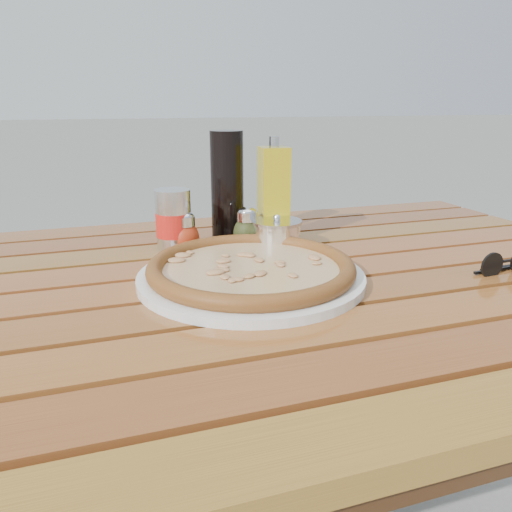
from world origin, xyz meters
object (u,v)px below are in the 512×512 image
object	(u,v)px
plate	(251,277)
parmesan_tin	(277,235)
dark_bottle	(227,187)
sunglasses	(505,264)
soda_can	(174,222)
olive_oil_cruet	(274,195)
oregano_shaker	(247,229)
pizza	(251,268)
pepper_shaker	(185,234)
table	(260,319)

from	to	relation	value
plate	parmesan_tin	size ratio (longest dim) A/B	2.92
dark_bottle	sunglasses	bearing A→B (deg)	-42.33
sunglasses	soda_can	bearing A→B (deg)	146.43
olive_oil_cruet	plate	bearing A→B (deg)	-118.65
sunglasses	olive_oil_cruet	bearing A→B (deg)	130.98
plate	soda_can	world-z (taller)	soda_can
oregano_shaker	pizza	bearing A→B (deg)	-105.50
pizza	soda_can	size ratio (longest dim) A/B	3.43
pepper_shaker	oregano_shaker	size ratio (longest dim) A/B	1.00
table	olive_oil_cruet	world-z (taller)	olive_oil_cruet
soda_can	olive_oil_cruet	size ratio (longest dim) A/B	0.57
soda_can	sunglasses	distance (m)	0.58
oregano_shaker	pepper_shaker	bearing A→B (deg)	-179.82
table	oregano_shaker	bearing A→B (deg)	79.49
table	plate	size ratio (longest dim) A/B	3.89
soda_can	sunglasses	xyz separation A→B (m)	(0.50, -0.29, -0.04)
dark_bottle	sunglasses	distance (m)	0.53
dark_bottle	oregano_shaker	bearing A→B (deg)	-74.21
oregano_shaker	plate	bearing A→B (deg)	-105.50
olive_oil_cruet	sunglasses	bearing A→B (deg)	-45.55
parmesan_tin	pepper_shaker	bearing A→B (deg)	168.56
parmesan_tin	sunglasses	size ratio (longest dim) A/B	1.12
table	parmesan_tin	size ratio (longest dim) A/B	11.34
pepper_shaker	olive_oil_cruet	xyz separation A→B (m)	(0.19, 0.03, 0.06)
soda_can	parmesan_tin	xyz separation A→B (m)	(0.19, -0.05, -0.03)
plate	table	bearing A→B (deg)	35.00
pizza	pepper_shaker	distance (m)	0.20
pizza	sunglasses	distance (m)	0.43
table	pepper_shaker	distance (m)	0.22
table	soda_can	world-z (taller)	soda_can
table	dark_bottle	world-z (taller)	dark_bottle
oregano_shaker	olive_oil_cruet	world-z (taller)	olive_oil_cruet
oregano_shaker	sunglasses	xyz separation A→B (m)	(0.36, -0.28, -0.02)
table	pizza	bearing A→B (deg)	-145.00
pizza	plate	bearing A→B (deg)	-90.00
pepper_shaker	soda_can	bearing A→B (deg)	143.63
oregano_shaker	sunglasses	bearing A→B (deg)	-37.52
oregano_shaker	soda_can	xyz separation A→B (m)	(-0.14, 0.01, 0.02)
dark_bottle	soda_can	xyz separation A→B (m)	(-0.12, -0.06, -0.05)
pepper_shaker	parmesan_tin	distance (m)	0.17
olive_oil_cruet	pepper_shaker	bearing A→B (deg)	-171.79
plate	sunglasses	world-z (taller)	sunglasses
plate	pepper_shaker	size ratio (longest dim) A/B	4.39
pepper_shaker	dark_bottle	world-z (taller)	dark_bottle
dark_bottle	pizza	bearing A→B (deg)	-96.98
plate	oregano_shaker	xyz separation A→B (m)	(0.05, 0.18, 0.03)
parmesan_tin	sunglasses	xyz separation A→B (m)	(0.32, -0.24, -0.01)
pepper_shaker	olive_oil_cruet	bearing A→B (deg)	8.21
plate	oregano_shaker	distance (m)	0.19
parmesan_tin	soda_can	bearing A→B (deg)	165.84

